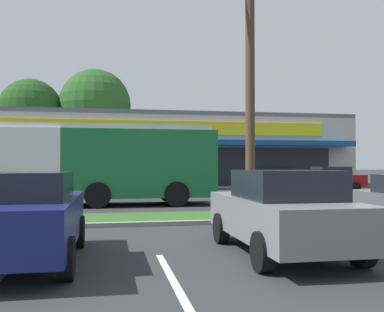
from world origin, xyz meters
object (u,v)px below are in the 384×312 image
city_bus (78,162)px  car_1 (97,180)px  car_3 (22,216)px  car_0 (328,179)px  car_5 (283,211)px  utility_pole (246,53)px

city_bus → car_1: city_bus is taller
city_bus → car_3: city_bus is taller
car_0 → car_3: (-14.45, -16.69, 0.02)m
car_1 → car_3: bearing=87.3°
car_3 → car_1: bearing=-2.7°
city_bus → car_0: size_ratio=2.63×
car_0 → car_5: (-9.82, -16.76, 0.02)m
city_bus → car_0: city_bus is taller
car_3 → car_5: (4.63, -0.07, -0.00)m
car_0 → car_3: car_3 is taller
city_bus → car_5: size_ratio=2.66×
city_bus → car_0: bearing=-156.4°
city_bus → car_3: bearing=89.1°
utility_pole → city_bus: bearing=138.1°
utility_pole → car_0: utility_pole is taller
city_bus → car_5: city_bus is taller
utility_pole → car_0: bearing=51.9°
car_1 → car_5: size_ratio=1.15×
city_bus → car_3: 10.51m
car_0 → car_1: (-13.66, -0.23, 0.02)m
car_0 → car_1: 13.66m
car_3 → car_5: car_5 is taller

